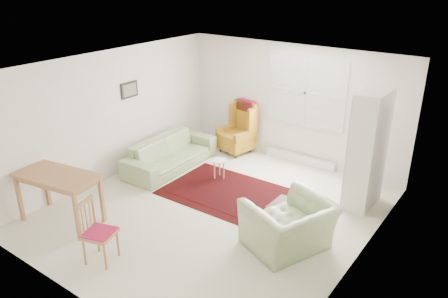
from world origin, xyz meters
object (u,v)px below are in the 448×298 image
Objects in this scene: coffee_table at (287,217)px; cabinet at (368,151)px; desk_chair at (99,232)px; armchair at (289,221)px; stool at (219,169)px; wingback_chair at (236,128)px; desk at (60,198)px; sofa at (170,148)px.

cabinet is at bearing 64.79° from coffee_table.
coffee_table is 2.90m from desk_chair.
armchair is at bearing -65.17° from desk_chair.
cabinet is (0.44, 1.92, 0.58)m from armchair.
desk_chair is (-2.45, -3.76, -0.57)m from cabinet.
armchair reaches higher than stool.
wingback_chair reaches higher than coffee_table.
armchair is 0.57m from coffee_table.
wingback_chair is at bearing 110.63° from stool.
armchair is 2.05m from cabinet.
wingback_chair is at bearing 169.45° from cabinet.
stool is (-1.98, 0.83, -0.02)m from coffee_table.
wingback_chair reaches higher than armchair.
coffee_table is 0.25× the size of cabinet.
desk_chair is at bearing -12.98° from desk.
cabinet is at bearing 0.30° from wingback_chair.
desk_chair is at bearing -25.50° from armchair.
stool is at bearing 157.25° from coffee_table.
stool is 0.29× the size of desk.
desk_chair reaches higher than armchair.
cabinet reaches higher than wingback_chair.
coffee_table is 3.70m from desk.
desk is (-1.15, -2.80, 0.23)m from stool.
wingback_chair is at bearing -111.50° from armchair.
armchair is (3.36, -1.10, 0.02)m from sofa.
desk is at bearing -136.81° from cabinet.
sofa is 4.09× the size of coffee_table.
wingback_chair is 3.27m from coffee_table.
armchair is 2.58m from stool.
wingback_chair is at bearing -8.65° from desk_chair.
sofa is 3.24m from desk_chair.
sofa is 2.30× the size of desk_chair.
wingback_chair is 2.95× the size of stool.
stool is at bearing -97.89° from armchair.
wingback_chair is 2.20× the size of coffee_table.
wingback_chair reaches higher than sofa.
coffee_table is 1.34× the size of stool.
coffee_table is (-0.25, 0.45, -0.24)m from armchair.
armchair is 3.71m from desk.
wingback_chair is 4.15m from desk.
desk is at bearing -147.68° from coffee_table.
armchair is at bearing -101.81° from cabinet.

